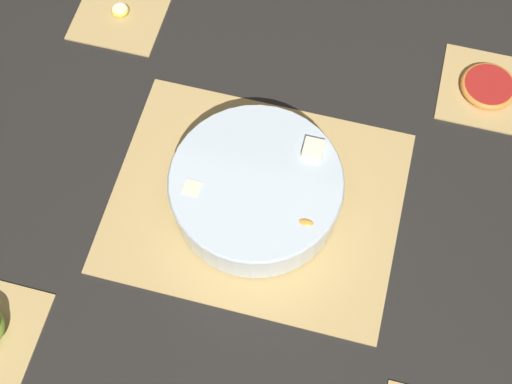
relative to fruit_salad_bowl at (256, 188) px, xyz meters
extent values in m
plane|color=black|center=(0.00, 0.00, -0.05)|extent=(6.00, 6.00, 0.00)
cube|color=tan|center=(0.00, 0.00, -0.05)|extent=(0.45, 0.36, 0.01)
cube|color=brown|center=(-0.15, 0.00, -0.04)|extent=(0.01, 0.35, 0.00)
cube|color=brown|center=(-0.07, 0.00, -0.04)|extent=(0.01, 0.35, 0.00)
cube|color=brown|center=(0.00, 0.00, -0.04)|extent=(0.01, 0.35, 0.00)
cube|color=brown|center=(0.07, 0.00, -0.04)|extent=(0.01, 0.35, 0.00)
cube|color=brown|center=(0.15, 0.00, -0.04)|extent=(0.01, 0.35, 0.00)
cube|color=tan|center=(-0.33, -0.30, -0.05)|extent=(0.16, 0.16, 0.01)
cube|color=brown|center=(-0.36, -0.30, -0.04)|extent=(0.00, 0.15, 0.00)
cube|color=brown|center=(-0.33, -0.30, -0.04)|extent=(0.00, 0.15, 0.00)
cube|color=brown|center=(-0.29, -0.30, -0.04)|extent=(0.00, 0.15, 0.00)
cube|color=tan|center=(0.32, -0.30, -0.05)|extent=(0.16, 0.16, 0.01)
cube|color=brown|center=(0.28, -0.30, -0.04)|extent=(0.00, 0.15, 0.00)
cube|color=brown|center=(0.31, -0.30, -0.04)|extent=(0.00, 0.15, 0.00)
cube|color=brown|center=(0.34, -0.30, -0.04)|extent=(0.00, 0.15, 0.00)
cube|color=brown|center=(0.37, -0.30, -0.04)|extent=(0.00, 0.15, 0.00)
cube|color=brown|center=(0.28, 0.30, -0.04)|extent=(0.00, 0.15, 0.00)
cylinder|color=silver|center=(0.00, 0.00, -0.01)|extent=(0.25, 0.25, 0.07)
torus|color=silver|center=(0.00, 0.00, 0.03)|extent=(0.26, 0.26, 0.01)
cylinder|color=#F7EFC6|center=(0.02, -0.04, -0.01)|extent=(0.03, 0.03, 0.01)
cylinder|color=#F7EFC6|center=(-0.07, 0.03, -0.03)|extent=(0.02, 0.02, 0.01)
cylinder|color=#F7EFC6|center=(-0.05, -0.04, 0.02)|extent=(0.03, 0.03, 0.01)
cylinder|color=#F7EFC6|center=(-0.06, -0.03, 0.00)|extent=(0.02, 0.02, 0.01)
cylinder|color=#F7EFC6|center=(-0.02, 0.08, 0.01)|extent=(0.03, 0.03, 0.01)
cylinder|color=#F7EFC6|center=(0.04, -0.01, 0.02)|extent=(0.03, 0.03, 0.01)
cylinder|color=#F7EFC6|center=(0.02, -0.10, -0.01)|extent=(0.03, 0.03, 0.01)
cylinder|color=#F7EFC6|center=(-0.03, -0.09, -0.03)|extent=(0.03, 0.03, 0.01)
cylinder|color=#F7EFC6|center=(-0.04, 0.01, -0.03)|extent=(0.02, 0.02, 0.01)
cylinder|color=#F7EFC6|center=(0.03, 0.02, 0.00)|extent=(0.03, 0.03, 0.01)
cylinder|color=#F7EFC6|center=(-0.07, 0.00, 0.00)|extent=(0.03, 0.03, 0.01)
cube|color=#EFEACC|center=(-0.02, -0.04, 0.01)|extent=(0.03, 0.03, 0.03)
cube|color=#EFEACC|center=(0.07, 0.08, 0.02)|extent=(0.02, 0.02, 0.02)
cube|color=#EFEACC|center=(0.08, 0.04, -0.03)|extent=(0.02, 0.02, 0.02)
cube|color=#EFEACC|center=(0.01, 0.04, 0.00)|extent=(0.02, 0.02, 0.02)
cube|color=#EFEACC|center=(0.06, -0.03, -0.02)|extent=(0.03, 0.03, 0.03)
cube|color=#EFEACC|center=(0.09, 0.04, 0.02)|extent=(0.02, 0.02, 0.02)
cube|color=#EFEACC|center=(-0.07, -0.07, 0.03)|extent=(0.03, 0.03, 0.03)
cube|color=#EFEACC|center=(-0.03, 0.06, -0.03)|extent=(0.02, 0.02, 0.02)
cube|color=#EFEACC|center=(0.04, -0.06, -0.01)|extent=(0.03, 0.03, 0.03)
ellipsoid|color=#F9A338|center=(-0.09, 0.05, 0.03)|extent=(0.03, 0.02, 0.01)
ellipsoid|color=#F9A338|center=(0.07, 0.07, -0.01)|extent=(0.03, 0.02, 0.01)
ellipsoid|color=#F9A338|center=(0.03, 0.06, 0.02)|extent=(0.03, 0.02, 0.01)
ellipsoid|color=#F9A338|center=(0.07, -0.07, -0.01)|extent=(0.03, 0.02, 0.02)
ellipsoid|color=#B2231E|center=(0.00, 0.01, 0.01)|extent=(0.03, 0.02, 0.01)
ellipsoid|color=#F9A338|center=(0.01, 0.09, -0.03)|extent=(0.03, 0.02, 0.01)
cylinder|color=#F7EFC6|center=(0.32, -0.30, -0.04)|extent=(0.03, 0.03, 0.01)
torus|color=yellow|center=(0.32, -0.30, -0.04)|extent=(0.03, 0.03, 0.01)
cylinder|color=#B2231E|center=(-0.33, -0.30, -0.04)|extent=(0.08, 0.08, 0.01)
torus|color=orange|center=(-0.33, -0.30, -0.04)|extent=(0.09, 0.09, 0.01)
camera|label=1|loc=(-0.12, 0.45, 0.96)|focal=50.00mm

